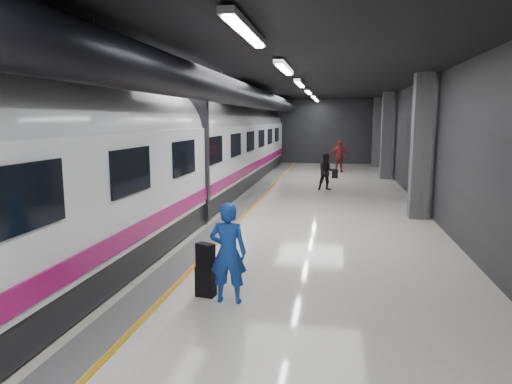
{
  "coord_description": "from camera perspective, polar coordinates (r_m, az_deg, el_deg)",
  "views": [
    {
      "loc": [
        1.95,
        -12.89,
        3.09
      ],
      "look_at": [
        0.02,
        -1.89,
        1.32
      ],
      "focal_mm": 32.0,
      "sensor_mm": 36.0,
      "label": 1
    }
  ],
  "objects": [
    {
      "name": "ground",
      "position": [
        13.4,
        1.3,
        -4.31
      ],
      "size": [
        40.0,
        40.0,
        0.0
      ],
      "primitive_type": "plane",
      "color": "white",
      "rests_on": "ground"
    },
    {
      "name": "platform_hall",
      "position": [
        14.03,
        0.78,
        10.85
      ],
      "size": [
        10.02,
        40.02,
        4.51
      ],
      "color": "black",
      "rests_on": "ground"
    },
    {
      "name": "train",
      "position": [
        13.94,
        -12.02,
        4.63
      ],
      "size": [
        3.05,
        38.0,
        4.05
      ],
      "color": "black",
      "rests_on": "ground"
    },
    {
      "name": "traveler_main",
      "position": [
        7.79,
        -3.52,
        -7.58
      ],
      "size": [
        0.65,
        0.44,
        1.74
      ],
      "primitive_type": "imported",
      "rotation": [
        0.0,
        0.0,
        3.19
      ],
      "color": "blue",
      "rests_on": "ground"
    },
    {
      "name": "suitcase_main",
      "position": [
        8.25,
        -6.29,
        -11.04
      ],
      "size": [
        0.36,
        0.27,
        0.54
      ],
      "primitive_type": "cube",
      "rotation": [
        0.0,
        0.0,
        -0.18
      ],
      "color": "black",
      "rests_on": "ground"
    },
    {
      "name": "shoulder_bag",
      "position": [
        8.06,
        -6.34,
        -7.9
      ],
      "size": [
        0.36,
        0.29,
        0.43
      ],
      "primitive_type": "cube",
      "rotation": [
        0.0,
        0.0,
        -0.42
      ],
      "color": "black",
      "rests_on": "suitcase_main"
    },
    {
      "name": "traveler_far_a",
      "position": [
        20.32,
        8.82,
        2.49
      ],
      "size": [
        0.91,
        0.79,
        1.63
      ],
      "primitive_type": "imported",
      "rotation": [
        0.0,
        0.0,
        0.24
      ],
      "color": "black",
      "rests_on": "ground"
    },
    {
      "name": "traveler_far_b",
      "position": [
        27.49,
        10.34,
        4.43
      ],
      "size": [
        1.19,
        0.71,
        1.91
      ],
      "primitive_type": "imported",
      "rotation": [
        0.0,
        0.0,
        0.23
      ],
      "color": "maroon",
      "rests_on": "ground"
    },
    {
      "name": "suitcase_far",
      "position": [
        24.71,
        9.82,
        2.27
      ],
      "size": [
        0.32,
        0.21,
        0.47
      ],
      "primitive_type": "cube",
      "rotation": [
        0.0,
        0.0,
        0.0
      ],
      "color": "black",
      "rests_on": "ground"
    }
  ]
}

